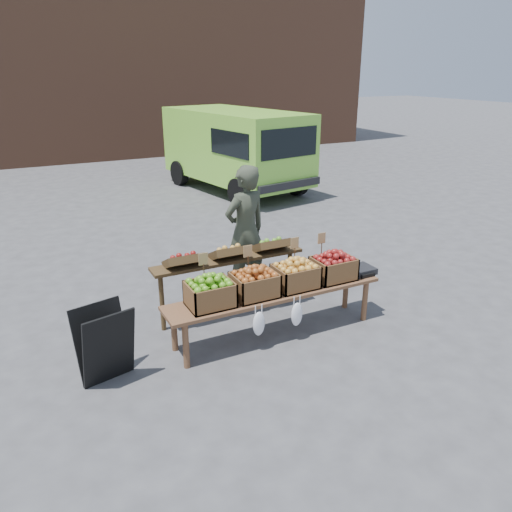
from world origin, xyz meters
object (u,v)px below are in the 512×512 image
display_bench (275,313)px  crate_red_apples (295,276)px  weighing_scale (360,270)px  crate_green_apples (333,269)px  chalkboard_sign (105,344)px  delivery_van (235,151)px  vendor (245,231)px  back_table (229,278)px  crate_golden_apples (210,294)px  crate_russet_pears (254,285)px

display_bench → crate_red_apples: 0.51m
display_bench → weighing_scale: weighing_scale is taller
crate_green_apples → weighing_scale: bearing=0.0°
chalkboard_sign → delivery_van: bearing=42.9°
vendor → crate_green_apples: bearing=102.7°
back_table → display_bench: (0.27, -0.72, -0.24)m
back_table → crate_green_apples: bearing=-33.2°
display_bench → crate_golden_apples: crate_golden_apples is taller
crate_russet_pears → chalkboard_sign: bearing=-178.9°
delivery_van → vendor: bearing=-123.6°
chalkboard_sign → crate_golden_apples: 1.21m
crate_golden_apples → crate_russet_pears: bearing=0.0°
delivery_van → display_bench: delivery_van is taller
delivery_van → display_bench: (-2.79, -7.14, -0.73)m
crate_russet_pears → crate_red_apples: same height
back_table → chalkboard_sign: bearing=-156.5°
display_bench → crate_golden_apples: bearing=180.0°
crate_red_apples → weighing_scale: 0.98m
display_bench → crate_russet_pears: size_ratio=5.40×
display_bench → delivery_van: bearing=68.6°
vendor → back_table: 0.85m
delivery_van → vendor: 6.39m
display_bench → back_table: bearing=110.8°
delivery_van → chalkboard_sign: 8.64m
chalkboard_sign → display_bench: 2.00m
crate_red_apples → weighing_scale: crate_red_apples is taller
chalkboard_sign → back_table: (1.73, 0.75, 0.11)m
crate_red_apples → crate_green_apples: 0.55m
crate_russet_pears → weighing_scale: size_ratio=1.47×
vendor → crate_golden_apples: size_ratio=3.69×
crate_russet_pears → crate_red_apples: (0.55, 0.00, 0.00)m
delivery_van → chalkboard_sign: (-4.79, -7.17, -0.60)m
delivery_van → vendor: delivery_van is taller
vendor → crate_red_apples: size_ratio=3.69×
display_bench → crate_green_apples: bearing=0.0°
chalkboard_sign → weighing_scale: 3.26m
chalkboard_sign → crate_russet_pears: bearing=-12.3°
vendor → crate_russet_pears: (-0.51, -1.28, -0.21)m
delivery_van → display_bench: 7.70m
display_bench → crate_green_apples: size_ratio=5.40×
vendor → crate_red_apples: vendor is taller
back_table → crate_golden_apples: back_table is taller
back_table → crate_red_apples: 0.92m
back_table → weighing_scale: bearing=-25.3°
delivery_van → back_table: bearing=-125.5°
display_bench → vendor: bearing=79.7°
crate_russet_pears → delivery_van: bearing=66.8°
display_bench → chalkboard_sign: bearing=-179.1°
vendor → back_table: size_ratio=0.88×
crate_golden_apples → crate_red_apples: 1.10m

